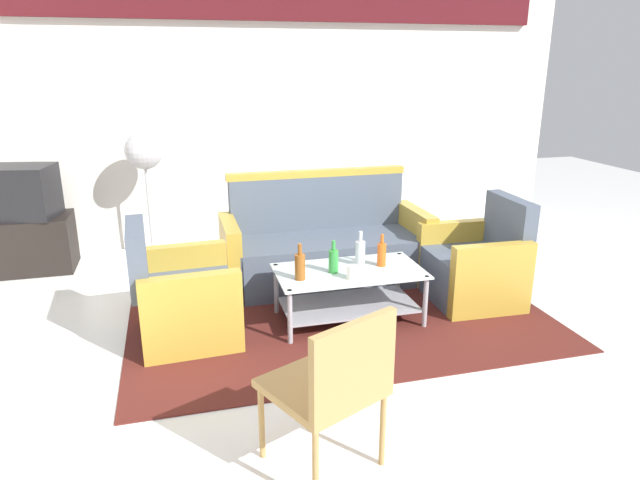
% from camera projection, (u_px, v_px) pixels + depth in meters
% --- Properties ---
extents(ground_plane, '(14.00, 14.00, 0.00)m').
position_uv_depth(ground_plane, '(367.00, 370.00, 3.61)').
color(ground_plane, white).
extents(wall_back, '(6.52, 0.19, 2.80)m').
position_uv_depth(wall_back, '(275.00, 103.00, 5.97)').
color(wall_back, silver).
rests_on(wall_back, ground).
extents(rug, '(3.17, 2.16, 0.01)m').
position_uv_depth(rug, '(337.00, 312.00, 4.43)').
color(rug, '#511E19').
rests_on(rug, ground).
extents(couch, '(1.80, 0.75, 0.96)m').
position_uv_depth(couch, '(325.00, 248.00, 4.99)').
color(couch, '#4C5666').
rests_on(couch, rug).
extents(armchair_left, '(0.74, 0.80, 0.85)m').
position_uv_depth(armchair_left, '(183.00, 300.00, 3.96)').
color(armchair_left, '#4C5666').
rests_on(armchair_left, rug).
extents(armchair_right, '(0.72, 0.78, 0.85)m').
position_uv_depth(armchair_right, '(475.00, 267.00, 4.60)').
color(armchair_right, '#4C5666').
rests_on(armchair_right, rug).
extents(coffee_table, '(1.10, 0.60, 0.40)m').
position_uv_depth(coffee_table, '(349.00, 287.00, 4.22)').
color(coffee_table, silver).
rests_on(coffee_table, rug).
extents(bottle_clear, '(0.08, 0.08, 0.27)m').
position_uv_depth(bottle_clear, '(360.00, 252.00, 4.26)').
color(bottle_clear, silver).
rests_on(bottle_clear, coffee_table).
extents(bottle_orange, '(0.07, 0.07, 0.25)m').
position_uv_depth(bottle_orange, '(382.00, 254.00, 4.25)').
color(bottle_orange, '#D85919').
rests_on(bottle_orange, coffee_table).
extents(bottle_brown, '(0.08, 0.08, 0.27)m').
position_uv_depth(bottle_brown, '(300.00, 266.00, 3.98)').
color(bottle_brown, brown).
rests_on(bottle_brown, coffee_table).
extents(bottle_green, '(0.07, 0.07, 0.25)m').
position_uv_depth(bottle_green, '(333.00, 260.00, 4.11)').
color(bottle_green, '#2D8C38').
rests_on(bottle_green, coffee_table).
extents(cup, '(0.08, 0.08, 0.10)m').
position_uv_depth(cup, '(352.00, 272.00, 4.00)').
color(cup, silver).
rests_on(cup, coffee_table).
extents(tv_stand, '(0.80, 0.50, 0.52)m').
position_uv_depth(tv_stand, '(28.00, 244.00, 5.27)').
color(tv_stand, black).
rests_on(tv_stand, ground).
extents(television, '(0.67, 0.55, 0.48)m').
position_uv_depth(television, '(20.00, 192.00, 5.12)').
color(television, black).
rests_on(television, tv_stand).
extents(pedestal_fan, '(0.36, 0.36, 1.27)m').
position_uv_depth(pedestal_fan, '(145.00, 158.00, 5.36)').
color(pedestal_fan, '#2D2D33').
rests_on(pedestal_fan, ground).
extents(wicker_chair, '(0.64, 0.64, 0.84)m').
position_uv_depth(wicker_chair, '(334.00, 381.00, 2.58)').
color(wicker_chair, '#AD844C').
rests_on(wicker_chair, ground).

